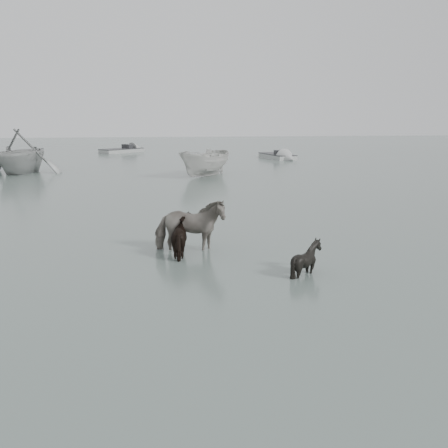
{
  "coord_description": "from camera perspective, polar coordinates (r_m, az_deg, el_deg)",
  "views": [
    {
      "loc": [
        -2.34,
        -13.43,
        4.15
      ],
      "look_at": [
        -0.56,
        1.69,
        1.0
      ],
      "focal_mm": 45.0,
      "sensor_mm": 36.0,
      "label": 1
    }
  ],
  "objects": [
    {
      "name": "rowboat_trail",
      "position": [
        38.89,
        -19.86,
        7.1
      ],
      "size": [
        6.42,
        6.92,
        3.0
      ],
      "primitive_type": "imported",
      "rotation": [
        0.0,
        0.0,
        2.83
      ],
      "color": "#9FA2A0",
      "rests_on": "ground"
    },
    {
      "name": "skiff_mid",
      "position": [
        47.62,
        5.45,
        7.1
      ],
      "size": [
        2.97,
        5.84,
        0.75
      ],
      "primitive_type": null,
      "rotation": [
        0.0,
        0.0,
        -1.32
      ],
      "color": "#A1A3A1",
      "rests_on": "ground"
    },
    {
      "name": "ground",
      "position": [
        14.25,
        3.04,
        -5.26
      ],
      "size": [
        140.0,
        140.0,
        0.0
      ],
      "primitive_type": "plane",
      "color": "#4A5851",
      "rests_on": "ground"
    },
    {
      "name": "pony_dark",
      "position": [
        16.15,
        -3.86,
        -0.69
      ],
      "size": [
        1.6,
        1.71,
        1.39
      ],
      "primitive_type": "imported",
      "rotation": [
        0.0,
        0.0,
        1.94
      ],
      "color": "black",
      "rests_on": "ground"
    },
    {
      "name": "boat_small",
      "position": [
        34.94,
        -1.93,
        6.35
      ],
      "size": [
        4.31,
        4.72,
        1.8
      ],
      "primitive_type": "imported",
      "rotation": [
        0.0,
        0.0,
        -0.68
      ],
      "color": "#B6B6B1",
      "rests_on": "ground"
    },
    {
      "name": "skiff_far",
      "position": [
        54.6,
        -10.37,
        7.55
      ],
      "size": [
        5.4,
        5.0,
        0.75
      ],
      "primitive_type": null,
      "rotation": [
        0.0,
        0.0,
        0.72
      ],
      "color": "#969895",
      "rests_on": "ground"
    },
    {
      "name": "pony_black",
      "position": [
        14.4,
        8.39,
        -2.79
      ],
      "size": [
        1.06,
        0.94,
        1.16
      ],
      "primitive_type": "imported",
      "rotation": [
        0.0,
        0.0,
        1.58
      ],
      "color": "black",
      "rests_on": "ground"
    },
    {
      "name": "pony_pinto",
      "position": [
        16.5,
        -3.51,
        0.26
      ],
      "size": [
        2.17,
        1.14,
        1.77
      ],
      "primitive_type": "imported",
      "rotation": [
        0.0,
        0.0,
        1.48
      ],
      "color": "black",
      "rests_on": "ground"
    }
  ]
}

